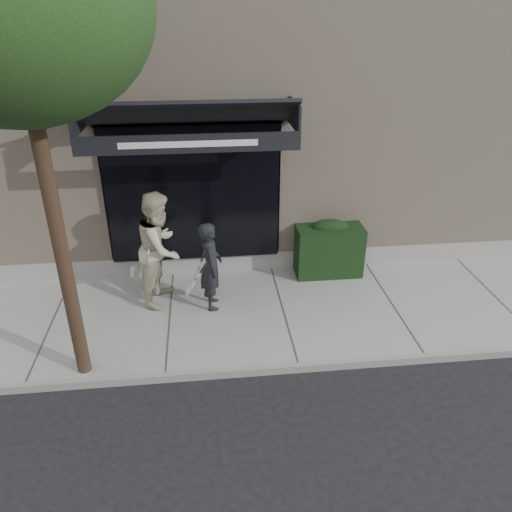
{
  "coord_description": "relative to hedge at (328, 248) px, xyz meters",
  "views": [
    {
      "loc": [
        -1.29,
        -7.39,
        5.04
      ],
      "look_at": [
        -0.42,
        0.6,
        0.9
      ],
      "focal_mm": 35.0,
      "sensor_mm": 36.0,
      "label": 1
    }
  ],
  "objects": [
    {
      "name": "building_facade",
      "position": [
        -1.11,
        3.71,
        2.08
      ],
      "size": [
        14.3,
        8.04,
        5.64
      ],
      "color": "#BDA790",
      "rests_on": "ground"
    },
    {
      "name": "pedestrian_back",
      "position": [
        -3.21,
        -0.65,
        0.5
      ],
      "size": [
        1.02,
        1.18,
        2.07
      ],
      "color": "beige",
      "rests_on": "sidewalk"
    },
    {
      "name": "hedge",
      "position": [
        0.0,
        0.0,
        0.0
      ],
      "size": [
        1.3,
        0.7,
        1.14
      ],
      "color": "black",
      "rests_on": "sidewalk"
    },
    {
      "name": "sidewalk",
      "position": [
        -1.1,
        -1.25,
        -0.6
      ],
      "size": [
        20.0,
        3.0,
        0.12
      ],
      "primitive_type": "cube",
      "color": "gray",
      "rests_on": "ground"
    },
    {
      "name": "pedestrian_front",
      "position": [
        -2.35,
        -1.0,
        0.27
      ],
      "size": [
        0.66,
        0.88,
        1.62
      ],
      "color": "black",
      "rests_on": "sidewalk"
    },
    {
      "name": "curb",
      "position": [
        -1.1,
        -2.8,
        -0.59
      ],
      "size": [
        20.0,
        0.1,
        0.14
      ],
      "primitive_type": "cube",
      "color": "gray",
      "rests_on": "ground"
    },
    {
      "name": "street_tree",
      "position": [
        -4.3,
        -2.55,
        4.32
      ],
      "size": [
        3.0,
        3.0,
        6.28
      ],
      "color": "black",
      "rests_on": "ground"
    },
    {
      "name": "ground",
      "position": [
        -1.1,
        -1.25,
        -0.66
      ],
      "size": [
        80.0,
        80.0,
        0.0
      ],
      "primitive_type": "plane",
      "color": "black",
      "rests_on": "ground"
    }
  ]
}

